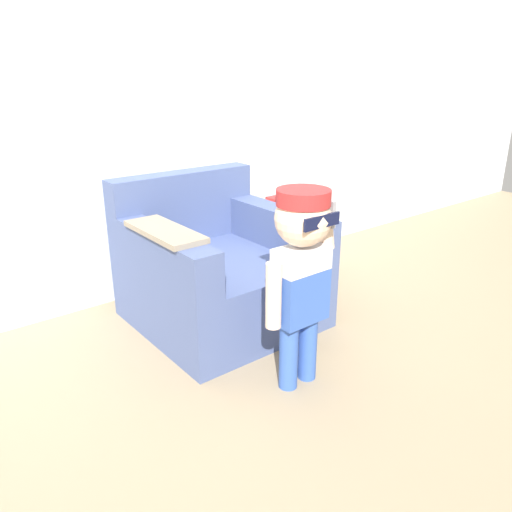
# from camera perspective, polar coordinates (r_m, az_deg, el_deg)

# --- Properties ---
(ground_plane) EXTENTS (10.00, 10.00, 0.00)m
(ground_plane) POSITION_cam_1_polar(r_m,az_deg,el_deg) (3.24, -1.51, -7.54)
(ground_plane) COLOR #998466
(wall_back) EXTENTS (10.00, 0.05, 2.60)m
(wall_back) POSITION_cam_1_polar(r_m,az_deg,el_deg) (3.58, -10.24, 16.60)
(wall_back) COLOR silver
(wall_back) RESTS_ON ground_plane
(armchair) EXTENTS (1.04, 1.04, 0.90)m
(armchair) POSITION_cam_1_polar(r_m,az_deg,el_deg) (3.18, -4.41, -1.85)
(armchair) COLOR #475684
(armchair) RESTS_ON ground_plane
(person_child) EXTENTS (0.42, 0.31, 1.02)m
(person_child) POSITION_cam_1_polar(r_m,az_deg,el_deg) (2.37, 5.16, -0.44)
(person_child) COLOR #3356AD
(person_child) RESTS_ON ground_plane
(side_table) EXTENTS (0.33, 0.33, 0.52)m
(side_table) POSITION_cam_1_polar(r_m,az_deg,el_deg) (3.73, 4.84, 1.52)
(side_table) COLOR #333333
(side_table) RESTS_ON ground_plane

